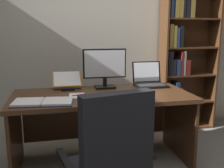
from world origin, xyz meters
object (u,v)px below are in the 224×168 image
Objects in this scene: monitor at (105,68)px; laptop at (149,81)px; pen at (79,95)px; notepad at (77,96)px; keyboard at (114,97)px; reading_stand_with_book at (67,81)px; open_binder at (43,102)px; desk at (101,111)px; computer_mouse at (144,94)px; bookshelf at (183,48)px.

laptop is (0.52, 0.01, -0.16)m from monitor.
notepad is at bearing 180.00° from pen.
notepad is 0.02m from pen.
pen is (-0.31, 0.13, 0.00)m from keyboard.
reading_stand_with_book is 1.46× the size of notepad.
open_binder is at bearing -142.11° from monitor.
monitor is (0.08, 0.20, 0.41)m from desk.
keyboard is 2.00× the size of notepad.
reading_stand_with_book is at bearing 128.31° from keyboard.
computer_mouse reaches higher than pen.
monitor reaches higher than keyboard.
computer_mouse is (-0.22, -0.46, -0.04)m from laptop.
computer_mouse is 0.94m from open_binder.
desk is 5.18× the size of laptop.
desk is at bearing -38.53° from reading_stand_with_book.
open_binder is (-1.82, -1.02, -0.37)m from bookshelf.
monitor is (-1.18, -0.52, -0.16)m from bookshelf.
computer_mouse is at bearing -132.10° from bookshelf.
open_binder is at bearing -176.96° from computer_mouse.
laptop is 1.62× the size of notepad.
monitor is at bearing 90.00° from keyboard.
bookshelf is at bearing 29.11° from notepad.
monitor reaches higher than laptop.
open_binder is at bearing -112.68° from reading_stand_with_book.
monitor is 4.54× the size of computer_mouse.
reading_stand_with_book reaches higher than keyboard.
bookshelf reaches higher than desk.
bookshelf reaches higher than notepad.
computer_mouse is at bearing -56.25° from monitor.
computer_mouse is at bearing 0.00° from keyboard.
computer_mouse is at bearing -12.13° from pen.
desk is 0.67m from open_binder.
pen is at bearing 167.87° from computer_mouse.
monitor is at bearing 43.72° from notepad.
desk is at bearing -150.26° from bookshelf.
bookshelf is 1.57m from keyboard.
laptop reaches higher than pen.
notepad reaches higher than desk.
keyboard is (0.00, -0.45, -0.20)m from monitor.
keyboard is at bearing -138.65° from laptop.
desk is 3.24× the size of open_binder.
bookshelf is at bearing 38.02° from laptop.
open_binder is (-0.24, -0.56, -0.07)m from reading_stand_with_book.
monitor reaches higher than pen.
pen is (0.33, 0.18, 0.00)m from open_binder.
notepad is (-0.63, 0.13, -0.02)m from computer_mouse.
notepad is 1.50× the size of pen.
reading_stand_with_book is at bearing 170.96° from monitor.
laptop is at bearing -141.98° from bookshelf.
laptop is 1.27m from open_binder.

